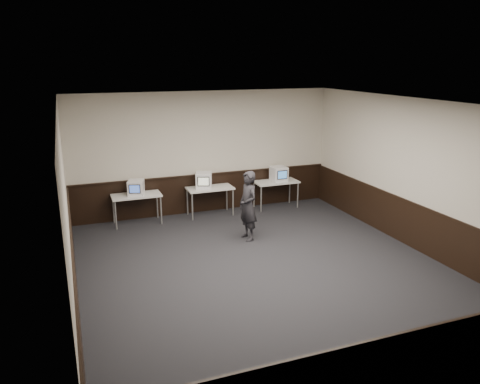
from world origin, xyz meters
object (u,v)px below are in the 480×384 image
at_px(desk_right, 276,184).
at_px(emac_left, 136,188).
at_px(emac_center, 204,180).
at_px(emac_right, 279,174).
at_px(desk_left, 136,197).
at_px(desk_center, 210,190).
at_px(person, 248,206).

relative_size(desk_right, emac_left, 2.48).
distance_m(emac_center, emac_right, 2.12).
relative_size(desk_right, emac_center, 2.23).
height_order(desk_right, emac_left, emac_left).
distance_m(emac_left, emac_right, 3.87).
xyz_separation_m(emac_center, emac_right, (2.12, -0.04, -0.00)).
distance_m(desk_left, emac_right, 3.88).
height_order(desk_left, desk_right, same).
xyz_separation_m(desk_center, emac_left, (-1.90, -0.02, 0.26)).
bearing_deg(desk_right, desk_left, 180.00).
bearing_deg(emac_left, emac_center, 19.64).
bearing_deg(emac_center, emac_left, -159.02).
distance_m(emac_right, person, 2.57).
relative_size(emac_right, person, 0.28).
distance_m(desk_center, emac_right, 1.99).
xyz_separation_m(desk_right, person, (-1.60, -1.95, 0.12)).
bearing_deg(emac_right, emac_center, 177.17).
height_order(desk_left, emac_center, emac_center).
relative_size(desk_left, desk_right, 1.00).
bearing_deg(desk_center, person, -81.40).
bearing_deg(desk_center, emac_center, 168.67).
bearing_deg(emac_center, person, -58.09).
bearing_deg(desk_left, emac_right, -0.11).
xyz_separation_m(desk_center, emac_center, (-0.15, 0.03, 0.27)).
xyz_separation_m(emac_left, person, (2.19, -1.93, -0.14)).
xyz_separation_m(desk_left, person, (2.20, -1.95, 0.12)).
bearing_deg(person, desk_right, 133.27).
bearing_deg(desk_right, emac_center, 179.16).
bearing_deg(person, desk_left, -139.03).
bearing_deg(emac_center, emac_right, 18.27).
xyz_separation_m(emac_left, emac_center, (1.75, 0.05, 0.02)).
bearing_deg(emac_center, desk_center, 7.94).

